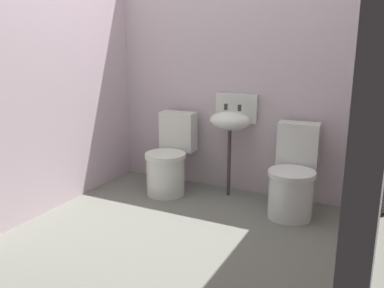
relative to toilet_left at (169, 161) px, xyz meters
name	(u,v)px	position (x,y,z in m)	size (l,w,h in m)	color
ground_plane	(173,247)	(0.56, -0.94, -0.36)	(2.98, 2.99, 0.08)	slate
wall_back	(239,76)	(0.56, 0.40, 0.83)	(2.98, 0.10, 2.30)	#BFAFB7
wall_left	(40,82)	(-0.78, -0.84, 0.83)	(0.10, 2.79, 2.30)	#C3ACB8
wall_right	(384,103)	(1.90, -0.84, 0.83)	(0.10, 2.79, 2.30)	beige
toilet_left	(169,161)	(0.00, 0.00, 0.00)	(0.42, 0.61, 0.78)	silver
toilet_right	(293,179)	(1.24, 0.00, 0.00)	(0.43, 0.62, 0.78)	silver
sink	(231,120)	(0.58, 0.19, 0.43)	(0.42, 0.35, 0.99)	#3F3339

